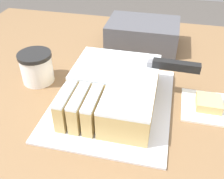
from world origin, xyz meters
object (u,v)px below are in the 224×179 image
object	(u,v)px
brownie	(209,103)
cake_board	(112,102)
coffee_cup	(37,67)
storage_box	(142,34)
knife	(165,65)
cake	(114,89)

from	to	relation	value
brownie	cake_board	bearing A→B (deg)	-171.69
coffee_cup	storage_box	world-z (taller)	coffee_cup
cake_board	knife	xyz separation A→B (m)	(0.12, 0.07, 0.09)
cake_board	brownie	size ratio (longest dim) A/B	5.86
cake_board	knife	bearing A→B (deg)	30.48
knife	brownie	size ratio (longest dim) A/B	5.13
cake	knife	world-z (taller)	knife
cake	cake_board	bearing A→B (deg)	-127.27
cake_board	knife	distance (m)	0.17
cake	storage_box	world-z (taller)	storage_box
cake	knife	distance (m)	0.15
knife	coffee_cup	xyz separation A→B (m)	(-0.36, -0.02, -0.05)
storage_box	knife	bearing A→B (deg)	-71.80
brownie	storage_box	bearing A→B (deg)	124.29
cake	coffee_cup	bearing A→B (deg)	168.51
cake	coffee_cup	size ratio (longest dim) A/B	2.93
cake	storage_box	bearing A→B (deg)	85.50
cake_board	cake	xyz separation A→B (m)	(0.00, 0.01, 0.04)
knife	storage_box	distance (m)	0.30
coffee_cup	cake	bearing A→B (deg)	-11.49
knife	brownie	world-z (taller)	knife
cake	coffee_cup	distance (m)	0.25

